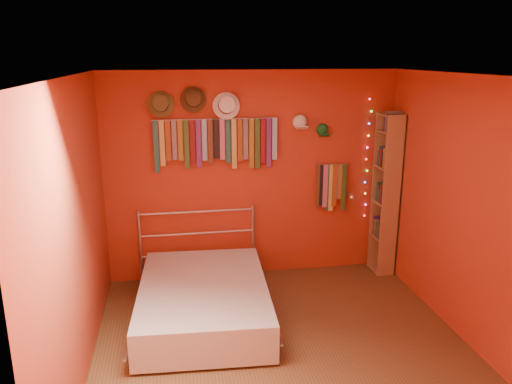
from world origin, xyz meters
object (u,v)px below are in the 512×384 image
tie_rack (217,141)px  reading_lamp (351,197)px  bookshelf (389,193)px  bed (204,300)px

tie_rack → reading_lamp: 1.75m
reading_lamp → bookshelf: bookshelf is taller
bookshelf → tie_rack: bearing=175.8°
reading_lamp → bed: reading_lamp is taller
tie_rack → reading_lamp: bearing=-6.0°
tie_rack → bookshelf: bookshelf is taller
tie_rack → bookshelf: bearing=-4.2°
tie_rack → bookshelf: size_ratio=0.72×
tie_rack → bed: bearing=-104.8°
reading_lamp → bookshelf: size_ratio=0.15×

